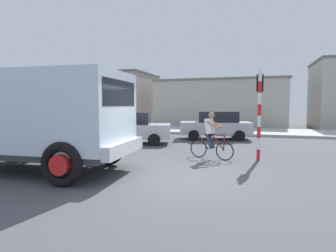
# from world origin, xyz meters

# --- Properties ---
(ground_plane) EXTENTS (120.00, 120.00, 0.00)m
(ground_plane) POSITION_xyz_m (0.00, 0.00, 0.00)
(ground_plane) COLOR #4C4C51
(sidewalk_far) EXTENTS (80.00, 5.00, 0.16)m
(sidewalk_far) POSITION_xyz_m (0.00, 13.23, 0.08)
(sidewalk_far) COLOR #ADADA8
(sidewalk_far) RESTS_ON ground
(truck_foreground) EXTENTS (5.57, 3.10, 2.90)m
(truck_foreground) POSITION_xyz_m (-4.03, -0.55, 1.67)
(truck_foreground) COLOR silver
(truck_foreground) RESTS_ON ground
(cyclist) EXTENTS (1.66, 0.66, 1.72)m
(cyclist) POSITION_xyz_m (0.56, 2.81, 0.86)
(cyclist) COLOR black
(cyclist) RESTS_ON ground
(traffic_light_pole) EXTENTS (0.24, 0.43, 3.20)m
(traffic_light_pole) POSITION_xyz_m (2.22, 3.10, 2.07)
(traffic_light_pole) COLOR red
(traffic_light_pole) RESTS_ON ground
(car_red_near) EXTENTS (4.27, 2.50, 1.60)m
(car_red_near) POSITION_xyz_m (-0.02, 8.81, 0.82)
(car_red_near) COLOR #B7B7BC
(car_red_near) RESTS_ON ground
(car_white_mid) EXTENTS (4.31, 2.70, 1.60)m
(car_white_mid) POSITION_xyz_m (-3.98, 5.68, 0.82)
(car_white_mid) COLOR #B7B7BC
(car_white_mid) RESTS_ON ground
(building_corner_left) EXTENTS (7.87, 7.29, 5.43)m
(building_corner_left) POSITION_xyz_m (-12.69, 20.97, 2.72)
(building_corner_left) COLOR #9E9389
(building_corner_left) RESTS_ON ground
(building_mid_block) EXTENTS (11.88, 5.99, 4.34)m
(building_mid_block) POSITION_xyz_m (-0.99, 19.84, 2.18)
(building_mid_block) COLOR #B2AD9E
(building_mid_block) RESTS_ON ground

